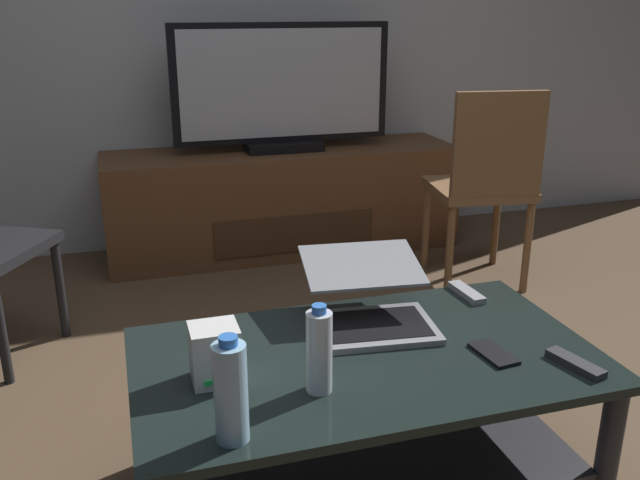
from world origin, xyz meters
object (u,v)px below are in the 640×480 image
(coffee_table, at_px, (365,398))
(water_bottle_near, at_px, (231,392))
(television, at_px, (282,91))
(media_cabinet, at_px, (283,200))
(soundbar_remote, at_px, (575,363))
(dining_chair, at_px, (486,179))
(cell_phone, at_px, (494,353))
(laptop, at_px, (368,301))
(tv_remote, at_px, (467,292))
(router_box, at_px, (215,353))
(water_bottle_far, at_px, (319,351))

(coffee_table, height_order, water_bottle_near, water_bottle_near)
(coffee_table, relative_size, television, 1.05)
(media_cabinet, relative_size, soundbar_remote, 11.92)
(dining_chair, distance_m, water_bottle_near, 2.10)
(cell_phone, xyz_separation_m, soundbar_remote, (0.17, -0.11, 0.01))
(media_cabinet, height_order, television, television)
(laptop, xyz_separation_m, tv_remote, (0.36, 0.08, -0.05))
(television, xyz_separation_m, cell_phone, (0.04, -2.13, -0.44))
(router_box, relative_size, soundbar_remote, 0.90)
(laptop, height_order, router_box, laptop)
(coffee_table, relative_size, router_box, 8.44)
(coffee_table, xyz_separation_m, router_box, (-0.40, -0.01, 0.21))
(coffee_table, distance_m, water_bottle_far, 0.32)
(media_cabinet, height_order, dining_chair, dining_chair)
(coffee_table, distance_m, dining_chair, 1.65)
(cell_phone, relative_size, soundbar_remote, 0.88)
(water_bottle_near, bearing_deg, laptop, 43.28)
(tv_remote, xyz_separation_m, soundbar_remote, (0.05, -0.48, 0.00))
(dining_chair, distance_m, water_bottle_far, 1.84)
(router_box, bearing_deg, dining_chair, 40.71)
(water_bottle_far, bearing_deg, soundbar_remote, -7.41)
(dining_chair, distance_m, soundbar_remote, 1.57)
(dining_chair, xyz_separation_m, router_box, (-1.46, -1.25, -0.03))
(coffee_table, relative_size, media_cabinet, 0.64)
(dining_chair, bearing_deg, cell_phone, -118.86)
(media_cabinet, distance_m, tv_remote, 1.79)
(router_box, height_order, water_bottle_near, water_bottle_near)
(coffee_table, bearing_deg, laptop, 67.95)
(dining_chair, bearing_deg, television, 134.86)
(cell_phone, bearing_deg, dining_chair, 55.14)
(laptop, xyz_separation_m, water_bottle_far, (-0.24, -0.32, 0.04))
(media_cabinet, bearing_deg, cell_phone, -89.04)
(television, relative_size, soundbar_remote, 7.21)
(cell_phone, bearing_deg, laptop, 124.42)
(television, distance_m, water_bottle_far, 2.23)
(water_bottle_far, distance_m, soundbar_remote, 0.67)
(laptop, bearing_deg, media_cabinet, 83.61)
(coffee_table, height_order, water_bottle_far, water_bottle_far)
(media_cabinet, relative_size, cell_phone, 13.62)
(coffee_table, relative_size, tv_remote, 7.60)
(coffee_table, xyz_separation_m, television, (0.28, 2.02, 0.58))
(laptop, relative_size, water_bottle_far, 1.96)
(television, height_order, soundbar_remote, television)
(television, xyz_separation_m, water_bottle_near, (-0.68, -2.29, -0.33))
(media_cabinet, height_order, water_bottle_near, water_bottle_near)
(dining_chair, distance_m, router_box, 1.92)
(television, bearing_deg, router_box, -108.50)
(water_bottle_near, bearing_deg, media_cabinet, 73.49)
(dining_chair, relative_size, water_bottle_far, 4.30)
(soundbar_remote, bearing_deg, media_cabinet, 81.00)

